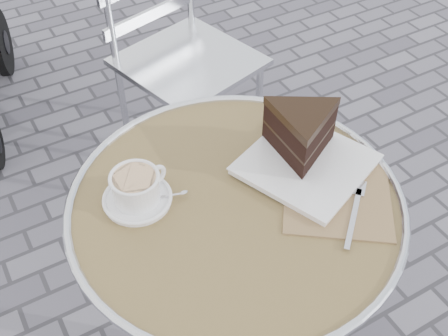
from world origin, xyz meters
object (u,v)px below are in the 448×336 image
cake_plate_set (304,139)px  bistro_chair (168,27)px  cappuccino_set (137,190)px  cafe_table (235,249)px

cake_plate_set → bistro_chair: 0.92m
cappuccino_set → cake_plate_set: bearing=-23.4°
cafe_table → bistro_chair: bearing=73.4°
cake_plate_set → bistro_chair: bistro_chair is taller
cafe_table → bistro_chair: (0.28, 0.93, 0.02)m
cafe_table → bistro_chair: size_ratio=0.79×
cake_plate_set → cappuccino_set: bearing=147.4°
cafe_table → cake_plate_set: cake_plate_set is taller
cappuccino_set → cake_plate_set: 0.38m
bistro_chair → cafe_table: bearing=-121.8°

